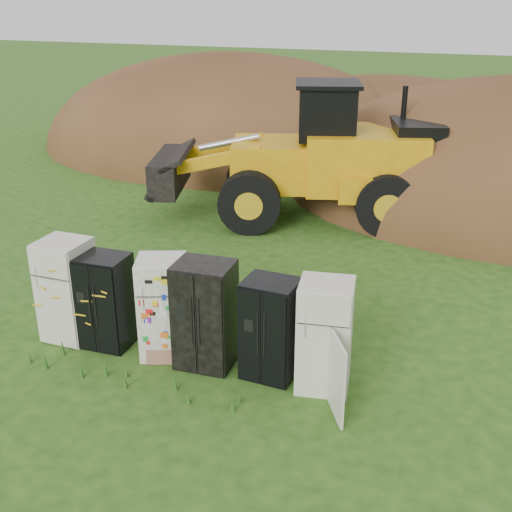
{
  "coord_description": "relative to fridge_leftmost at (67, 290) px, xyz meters",
  "views": [
    {
      "loc": [
        4.34,
        -8.5,
        5.85
      ],
      "look_at": [
        0.45,
        2.0,
        1.19
      ],
      "focal_mm": 45.0,
      "sensor_mm": 36.0,
      "label": 1
    }
  ],
  "objects": [
    {
      "name": "ground",
      "position": [
        2.37,
        0.03,
        -0.93
      ],
      "size": [
        120.0,
        120.0,
        0.0
      ],
      "primitive_type": "plane",
      "color": "#214713",
      "rests_on": "ground"
    },
    {
      "name": "fridge_leftmost",
      "position": [
        0.0,
        0.0,
        0.0
      ],
      "size": [
        0.82,
        0.79,
        1.86
      ],
      "primitive_type": null,
      "rotation": [
        0.0,
        0.0,
        -0.01
      ],
      "color": "beige",
      "rests_on": "ground"
    },
    {
      "name": "fridge_black_side",
      "position": [
        0.77,
        -0.01,
        -0.08
      ],
      "size": [
        0.9,
        0.72,
        1.69
      ],
      "primitive_type": null,
      "rotation": [
        0.0,
        0.0,
        0.03
      ],
      "color": "black",
      "rests_on": "ground"
    },
    {
      "name": "fridge_sticker",
      "position": [
        1.88,
        0.05,
        -0.04
      ],
      "size": [
        1.0,
        0.97,
        1.78
      ],
      "primitive_type": null,
      "rotation": [
        0.0,
        0.0,
        0.36
      ],
      "color": "white",
      "rests_on": "ground"
    },
    {
      "name": "fridge_dark_mid",
      "position": [
        2.68,
        0.01,
        -0.02
      ],
      "size": [
        0.97,
        0.81,
        1.83
      ],
      "primitive_type": null,
      "rotation": [
        0.0,
        0.0,
        0.05
      ],
      "color": "black",
      "rests_on": "ground"
    },
    {
      "name": "fridge_black_right",
      "position": [
        3.8,
        0.06,
        -0.09
      ],
      "size": [
        0.88,
        0.75,
        1.68
      ],
      "primitive_type": null,
      "rotation": [
        0.0,
        0.0,
        -0.06
      ],
      "color": "black",
      "rests_on": "ground"
    },
    {
      "name": "fridge_open_door",
      "position": [
        4.7,
        0.04,
        -0.02
      ],
      "size": [
        0.93,
        0.87,
        1.81
      ],
      "primitive_type": null,
      "rotation": [
        0.0,
        0.0,
        0.15
      ],
      "color": "beige",
      "rests_on": "ground"
    },
    {
      "name": "wheel_loader",
      "position": [
        1.73,
        7.66,
        0.91
      ],
      "size": [
        8.17,
        5.18,
        3.68
      ],
      "primitive_type": null,
      "rotation": [
        0.0,
        0.0,
        0.3
      ],
      "color": "gold",
      "rests_on": "ground"
    },
    {
      "name": "dirt_mound_left",
      "position": [
        -2.96,
        14.83,
        -0.93
      ],
      "size": [
        15.41,
        11.56,
        7.37
      ],
      "primitive_type": "ellipsoid",
      "color": "#482C17",
      "rests_on": "ground"
    },
    {
      "name": "dirt_mound_back",
      "position": [
        2.8,
        17.29,
        -0.93
      ],
      "size": [
        15.4,
        10.27,
        5.53
      ],
      "primitive_type": "ellipsoid",
      "color": "#482C17",
      "rests_on": "ground"
    }
  ]
}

